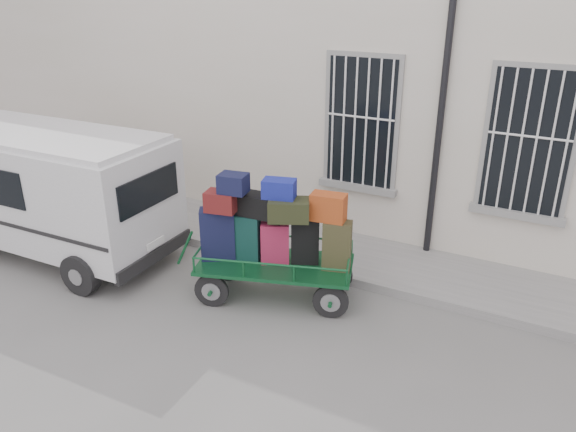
{
  "coord_description": "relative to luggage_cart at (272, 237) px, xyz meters",
  "views": [
    {
      "loc": [
        2.94,
        -6.02,
        4.56
      ],
      "look_at": [
        -0.79,
        1.0,
        1.17
      ],
      "focal_mm": 35.0,
      "sensor_mm": 36.0,
      "label": 1
    }
  ],
  "objects": [
    {
      "name": "building",
      "position": [
        0.79,
        4.99,
        1.98
      ],
      "size": [
        24.0,
        5.15,
        6.0
      ],
      "color": "beige",
      "rests_on": "ground"
    },
    {
      "name": "sidewalk",
      "position": [
        0.79,
        1.7,
        -0.94
      ],
      "size": [
        24.0,
        1.7,
        0.15
      ],
      "primitive_type": "cube",
      "color": "gray",
      "rests_on": "ground"
    },
    {
      "name": "ground",
      "position": [
        0.79,
        -0.5,
        -1.02
      ],
      "size": [
        80.0,
        80.0,
        0.0
      ],
      "primitive_type": "plane",
      "color": "slate",
      "rests_on": "ground"
    },
    {
      "name": "van",
      "position": [
        -4.11,
        -0.44,
        0.25
      ],
      "size": [
        4.45,
        2.1,
        2.21
      ],
      "rotation": [
        0.0,
        0.0,
        0.03
      ],
      "color": "silver",
      "rests_on": "ground"
    },
    {
      "name": "luggage_cart",
      "position": [
        0.0,
        0.0,
        0.0
      ],
      "size": [
        2.75,
        1.7,
        1.99
      ],
      "rotation": [
        0.0,
        0.0,
        0.31
      ],
      "color": "black",
      "rests_on": "ground"
    }
  ]
}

